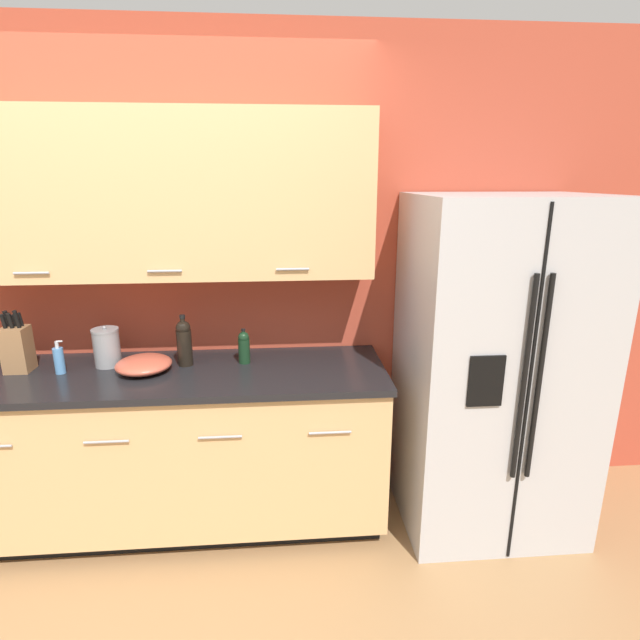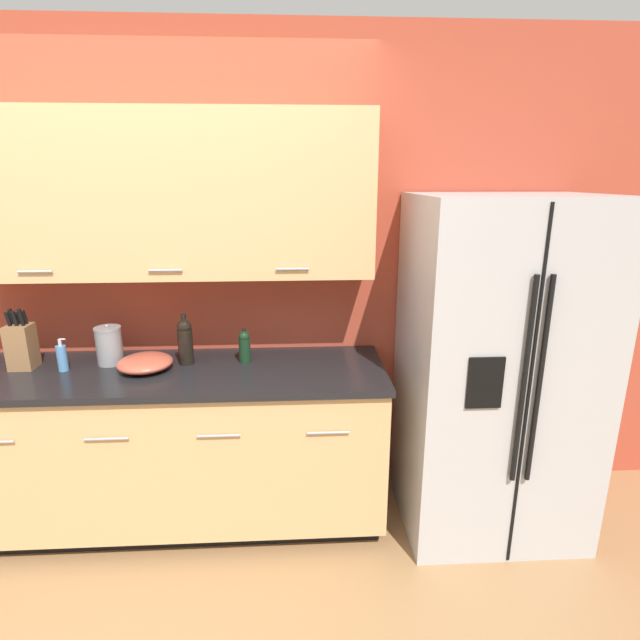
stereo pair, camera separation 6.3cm
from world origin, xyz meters
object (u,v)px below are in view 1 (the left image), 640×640
(knife_block, at_px, (17,348))
(soap_dispenser, at_px, (59,360))
(mixing_bowl, at_px, (144,364))
(refrigerator, at_px, (494,368))
(steel_canister, at_px, (107,347))
(wine_bottle, at_px, (184,342))
(oil_bottle, at_px, (244,347))

(knife_block, distance_m, soap_dispenser, 0.23)
(soap_dispenser, distance_m, mixing_bowl, 0.41)
(refrigerator, distance_m, steel_canister, 2.02)
(soap_dispenser, xyz_separation_m, steel_canister, (0.20, 0.09, 0.03))
(wine_bottle, relative_size, oil_bottle, 1.45)
(refrigerator, relative_size, soap_dispenser, 10.31)
(steel_canister, height_order, mixing_bowl, steel_canister)
(soap_dispenser, xyz_separation_m, oil_bottle, (0.91, 0.07, 0.02))
(wine_bottle, distance_m, mixing_bowl, 0.23)
(wine_bottle, height_order, steel_canister, wine_bottle)
(knife_block, xyz_separation_m, wine_bottle, (0.82, 0.02, 0.00))
(refrigerator, height_order, mixing_bowl, refrigerator)
(oil_bottle, bearing_deg, wine_bottle, -178.70)
(wine_bottle, height_order, oil_bottle, wine_bottle)
(wine_bottle, height_order, mixing_bowl, wine_bottle)
(oil_bottle, relative_size, steel_canister, 0.87)
(knife_block, xyz_separation_m, soap_dispenser, (0.22, -0.05, -0.05))
(refrigerator, relative_size, mixing_bowl, 6.40)
(wine_bottle, bearing_deg, oil_bottle, 1.30)
(oil_bottle, height_order, mixing_bowl, oil_bottle)
(knife_block, xyz_separation_m, steel_canister, (0.42, 0.04, -0.02))
(wine_bottle, relative_size, mixing_bowl, 0.98)
(knife_block, distance_m, steel_canister, 0.42)
(refrigerator, relative_size, steel_canister, 8.23)
(refrigerator, distance_m, mixing_bowl, 1.80)
(refrigerator, height_order, steel_canister, refrigerator)
(soap_dispenser, relative_size, oil_bottle, 0.92)
(wine_bottle, xyz_separation_m, soap_dispenser, (-0.60, -0.06, -0.06))
(soap_dispenser, bearing_deg, mixing_bowl, -1.81)
(knife_block, height_order, soap_dispenser, knife_block)
(refrigerator, distance_m, wine_bottle, 1.62)
(wine_bottle, height_order, soap_dispenser, wine_bottle)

